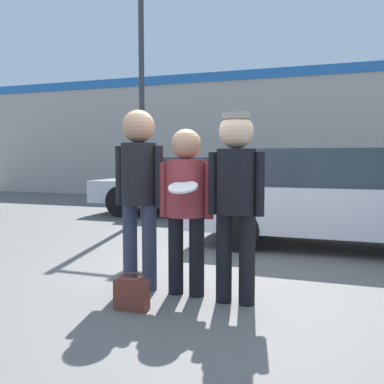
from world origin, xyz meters
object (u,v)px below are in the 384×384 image
(handbag, at_px, (132,293))
(person_left, at_px, (139,181))
(parked_car_far, at_px, (189,185))
(parked_car_near, at_px, (339,198))
(street_lamp, at_px, (151,71))
(person_right, at_px, (236,189))
(person_middle_with_frisbee, at_px, (186,197))

(handbag, bearing_deg, person_left, 109.24)
(parked_car_far, relative_size, handbag, 14.46)
(parked_car_near, height_order, street_lamp, street_lamp)
(person_left, bearing_deg, person_right, -5.49)
(person_middle_with_frisbee, bearing_deg, street_lamp, 118.30)
(parked_car_far, bearing_deg, person_middle_with_frisbee, -70.53)
(street_lamp, bearing_deg, person_middle_with_frisbee, -61.70)
(parked_car_far, distance_m, street_lamp, 2.76)
(parked_car_near, xyz_separation_m, handbag, (-1.72, -3.51, -0.60))
(street_lamp, height_order, handbag, street_lamp)
(person_right, relative_size, parked_car_far, 0.40)
(parked_car_near, distance_m, handbag, 3.95)
(person_right, height_order, handbag, person_right)
(street_lamp, relative_size, handbag, 16.75)
(parked_car_near, bearing_deg, person_right, -106.21)
(parked_car_near, bearing_deg, person_middle_with_frisbee, -115.34)
(person_left, distance_m, parked_car_near, 3.53)
(street_lamp, distance_m, handbag, 6.38)
(person_left, distance_m, handbag, 1.14)
(street_lamp, xyz_separation_m, handbag, (2.16, -5.16, -3.07))
(person_right, xyz_separation_m, parked_car_near, (0.88, 3.03, -0.33))
(person_left, bearing_deg, parked_car_near, 56.84)
(person_middle_with_frisbee, bearing_deg, person_right, -8.76)
(person_right, bearing_deg, person_left, 174.51)
(person_right, distance_m, parked_car_far, 6.28)
(parked_car_far, distance_m, handbag, 6.46)
(person_left, xyz_separation_m, parked_car_near, (1.92, 2.93, -0.37))
(person_left, relative_size, person_right, 1.04)
(parked_car_near, bearing_deg, parked_car_far, 141.48)
(person_middle_with_frisbee, relative_size, parked_car_far, 0.37)
(person_middle_with_frisbee, height_order, parked_car_far, person_middle_with_frisbee)
(person_left, xyz_separation_m, handbag, (0.20, -0.57, -0.97))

